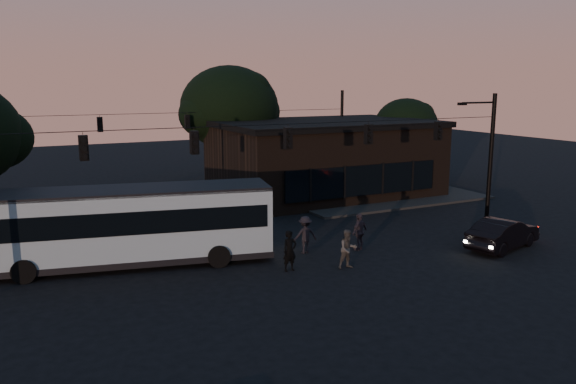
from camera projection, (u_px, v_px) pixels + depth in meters
name	position (u px, v px, depth m)	size (l,w,h in m)	color
ground	(331.00, 278.00, 23.55)	(120.00, 120.00, 0.00)	black
sidewalk_far_right	(373.00, 194.00, 41.11)	(14.00, 10.00, 0.15)	black
building	(324.00, 158.00, 41.01)	(15.40, 10.41, 5.40)	black
tree_behind	(230.00, 108.00, 43.42)	(7.60, 7.60, 9.43)	black
tree_right	(406.00, 125.00, 46.40)	(5.20, 5.20, 6.86)	black
signal_rig_near	(288.00, 162.00, 26.21)	(26.24, 0.30, 7.50)	black
signal_rig_far	(188.00, 138.00, 40.28)	(26.24, 0.30, 7.50)	black
bus	(131.00, 222.00, 24.98)	(12.71, 5.36, 3.49)	#8BA5B1
car	(503.00, 233.00, 27.69)	(1.60, 4.60, 1.52)	black
pedestrian_a	(290.00, 251.00, 24.32)	(0.66, 0.43, 1.81)	black
pedestrian_b	(348.00, 249.00, 24.68)	(0.85, 0.66, 1.75)	#3C3A37
pedestrian_c	(360.00, 232.00, 27.38)	(1.08, 0.45, 1.84)	#2A232B
pedestrian_d	(305.00, 235.00, 26.89)	(1.18, 0.68, 1.82)	black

